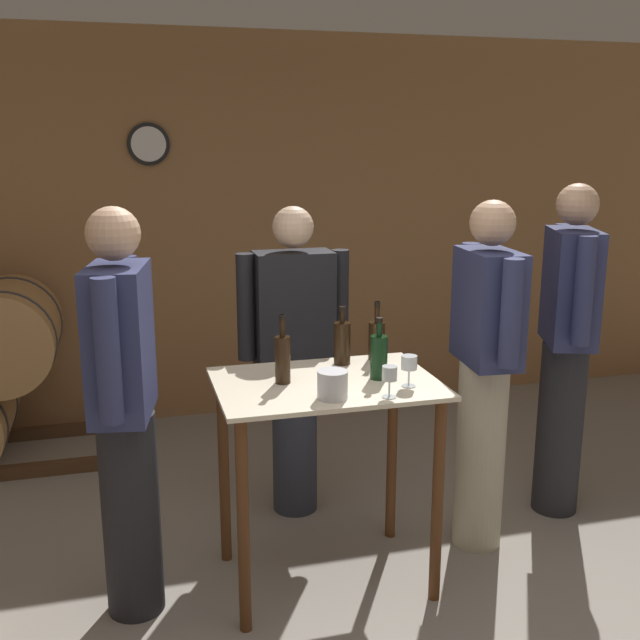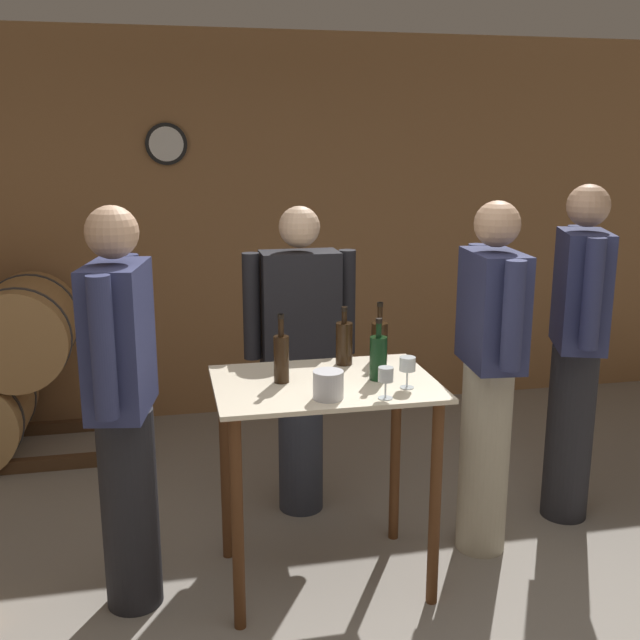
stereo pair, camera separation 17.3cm
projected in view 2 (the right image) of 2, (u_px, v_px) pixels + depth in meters
The scene contains 13 objects.
back_wall at pixel (260, 229), 5.35m from camera, with size 8.40×0.08×2.70m.
tasting_table at pixel (325, 427), 3.29m from camera, with size 0.96×0.68×0.95m.
wine_bottle_far_left at pixel (281, 357), 3.20m from camera, with size 0.07×0.07×0.30m.
wine_bottle_left at pixel (344, 342), 3.46m from camera, with size 0.08×0.08×0.27m.
wine_bottle_center at pixel (378, 357), 3.24m from camera, with size 0.08×0.08×0.27m.
wine_bottle_right at pixel (379, 340), 3.53m from camera, with size 0.08×0.08×0.28m.
wine_glass_near_left at pixel (386, 376), 3.00m from camera, with size 0.06×0.06×0.13m.
wine_glass_near_center at pixel (407, 365), 3.13m from camera, with size 0.07×0.07×0.14m.
ice_bucket at pixel (328, 385), 3.01m from camera, with size 0.12×0.12×0.12m.
person_host at pixel (489, 373), 3.52m from camera, with size 0.25×0.59×1.71m.
person_visitor_with_scarf at pixel (576, 348), 3.83m from camera, with size 0.34×0.56×1.76m.
person_visitor_bearded at pixel (300, 355), 3.92m from camera, with size 0.59×0.24×1.65m.
person_visitor_near_door at pixel (123, 404), 3.07m from camera, with size 0.29×0.58×1.73m.
Camera 2 is at (-0.69, -2.35, 1.97)m, focal length 42.00 mm.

